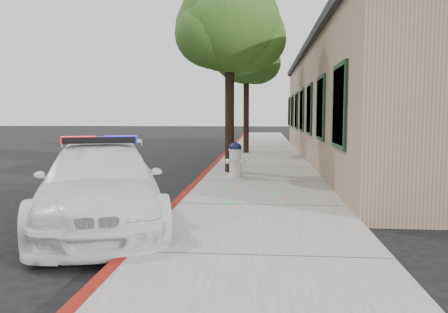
% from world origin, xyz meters
% --- Properties ---
extents(ground, '(120.00, 120.00, 0.00)m').
position_xyz_m(ground, '(0.00, 0.00, 0.00)').
color(ground, black).
rests_on(ground, ground).
extents(sidewalk, '(3.20, 60.00, 0.15)m').
position_xyz_m(sidewalk, '(1.60, 3.00, 0.07)').
color(sidewalk, gray).
rests_on(sidewalk, ground).
extents(red_curb, '(0.14, 60.00, 0.16)m').
position_xyz_m(red_curb, '(0.06, 3.00, 0.08)').
color(red_curb, maroon).
rests_on(red_curb, ground).
extents(clapboard_building, '(7.30, 20.89, 4.24)m').
position_xyz_m(clapboard_building, '(6.69, 9.00, 2.13)').
color(clapboard_building, '#A18269').
rests_on(clapboard_building, ground).
extents(police_car, '(3.22, 4.92, 1.45)m').
position_xyz_m(police_car, '(-0.90, -1.21, 0.67)').
color(police_car, white).
rests_on(police_car, ground).
extents(fire_hydrant, '(0.53, 0.46, 0.92)m').
position_xyz_m(fire_hydrant, '(0.95, 3.63, 0.61)').
color(fire_hydrant, silver).
rests_on(fire_hydrant, sidewalk).
extents(street_tree_near, '(3.08, 2.84, 5.21)m').
position_xyz_m(street_tree_near, '(0.75, 4.63, 4.03)').
color(street_tree_near, black).
rests_on(street_tree_near, sidewalk).
extents(street_tree_mid, '(3.05, 2.84, 5.43)m').
position_xyz_m(street_tree_mid, '(0.72, 4.80, 4.24)').
color(street_tree_mid, black).
rests_on(street_tree_mid, sidewalk).
extents(street_tree_far, '(2.86, 2.86, 5.28)m').
position_xyz_m(street_tree_far, '(0.98, 11.24, 4.12)').
color(street_tree_far, black).
rests_on(street_tree_far, sidewalk).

